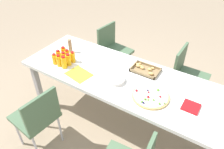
{
  "coord_description": "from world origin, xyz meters",
  "views": [
    {
      "loc": [
        0.89,
        -1.6,
        2.16
      ],
      "look_at": [
        -0.08,
        -0.06,
        0.76
      ],
      "focal_mm": 34.32,
      "sensor_mm": 36.0,
      "label": 1
    }
  ],
  "objects": [
    {
      "name": "juice_bottle_8",
      "position": [
        -0.61,
        -0.08,
        0.8
      ],
      "size": [
        0.05,
        0.05,
        0.14
      ],
      "color": "#F9AC14",
      "rests_on": "party_table"
    },
    {
      "name": "plate_stack",
      "position": [
        0.01,
        -0.12,
        0.76
      ],
      "size": [
        0.18,
        0.18,
        0.04
      ],
      "color": "silver",
      "rests_on": "party_table"
    },
    {
      "name": "juice_bottle_0",
      "position": [
        -0.76,
        -0.22,
        0.8
      ],
      "size": [
        0.05,
        0.05,
        0.13
      ],
      "color": "#FBAB14",
      "rests_on": "party_table"
    },
    {
      "name": "juice_bottle_7",
      "position": [
        -0.69,
        -0.08,
        0.8
      ],
      "size": [
        0.05,
        0.05,
        0.14
      ],
      "color": "#F9AF14",
      "rests_on": "party_table"
    },
    {
      "name": "ground_plane",
      "position": [
        0.0,
        0.0,
        0.0
      ],
      "size": [
        12.0,
        12.0,
        0.0
      ],
      "primitive_type": "plane",
      "color": "gray"
    },
    {
      "name": "napkin_stack",
      "position": [
        0.77,
        -0.08,
        0.74
      ],
      "size": [
        0.15,
        0.15,
        0.02
      ],
      "primitive_type": "cube",
      "color": "red",
      "rests_on": "party_table"
    },
    {
      "name": "juice_bottle_6",
      "position": [
        -0.76,
        -0.07,
        0.81
      ],
      "size": [
        0.06,
        0.06,
        0.15
      ],
      "color": "#FAAF14",
      "rests_on": "party_table"
    },
    {
      "name": "chair_near_left",
      "position": [
        -0.53,
        -0.77,
        0.5
      ],
      "size": [
        0.44,
        0.44,
        0.83
      ],
      "rotation": [
        0.0,
        0.0,
        1.46
      ],
      "color": "#4C6B4C",
      "rests_on": "ground_plane"
    },
    {
      "name": "juice_bottle_3",
      "position": [
        -0.76,
        -0.15,
        0.81
      ],
      "size": [
        0.05,
        0.05,
        0.15
      ],
      "color": "#F9AD14",
      "rests_on": "party_table"
    },
    {
      "name": "juice_bottle_4",
      "position": [
        -0.68,
        -0.15,
        0.8
      ],
      "size": [
        0.06,
        0.06,
        0.14
      ],
      "color": "#F9AC14",
      "rests_on": "party_table"
    },
    {
      "name": "party_table",
      "position": [
        0.0,
        0.0,
        0.67
      ],
      "size": [
        2.26,
        0.81,
        0.74
      ],
      "color": "silver",
      "rests_on": "ground_plane"
    },
    {
      "name": "paper_folder",
      "position": [
        -0.4,
        -0.23,
        0.74
      ],
      "size": [
        0.29,
        0.24,
        0.01
      ],
      "primitive_type": "cube",
      "rotation": [
        0.0,
        0.0,
        -0.18
      ],
      "color": "yellow",
      "rests_on": "party_table"
    },
    {
      "name": "chair_far_left",
      "position": [
        -0.6,
        0.78,
        0.5
      ],
      "size": [
        0.45,
        0.45,
        0.83
      ],
      "rotation": [
        0.0,
        0.0,
        -1.7
      ],
      "color": "#4C6B4C",
      "rests_on": "ground_plane"
    },
    {
      "name": "fruit_pizza",
      "position": [
        0.41,
        -0.14,
        0.75
      ],
      "size": [
        0.36,
        0.36,
        0.05
      ],
      "color": "tan",
      "rests_on": "party_table"
    },
    {
      "name": "juice_bottle_1",
      "position": [
        -0.69,
        -0.22,
        0.8
      ],
      "size": [
        0.06,
        0.06,
        0.14
      ],
      "color": "#FAAD14",
      "rests_on": "party_table"
    },
    {
      "name": "juice_bottle_2",
      "position": [
        -0.61,
        -0.22,
        0.81
      ],
      "size": [
        0.06,
        0.06,
        0.15
      ],
      "color": "#F9AF14",
      "rests_on": "party_table"
    },
    {
      "name": "snack_tray",
      "position": [
        0.18,
        0.21,
        0.75
      ],
      "size": [
        0.3,
        0.21,
        0.04
      ],
      "color": "olive",
      "rests_on": "party_table"
    },
    {
      "name": "juice_bottle_5",
      "position": [
        -0.61,
        -0.15,
        0.8
      ],
      "size": [
        0.06,
        0.06,
        0.15
      ],
      "color": "#FAAC14",
      "rests_on": "party_table"
    },
    {
      "name": "chair_far_right",
      "position": [
        0.54,
        0.74,
        0.5
      ],
      "size": [
        0.41,
        0.41,
        0.83
      ],
      "rotation": [
        0.0,
        0.0,
        -1.59
      ],
      "color": "#4C6B4C",
      "rests_on": "ground_plane"
    },
    {
      "name": "cardboard_tube",
      "position": [
        -0.78,
        0.08,
        0.82
      ],
      "size": [
        0.04,
        0.04,
        0.17
      ],
      "primitive_type": "cylinder",
      "color": "#9E7A56",
      "rests_on": "party_table"
    }
  ]
}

